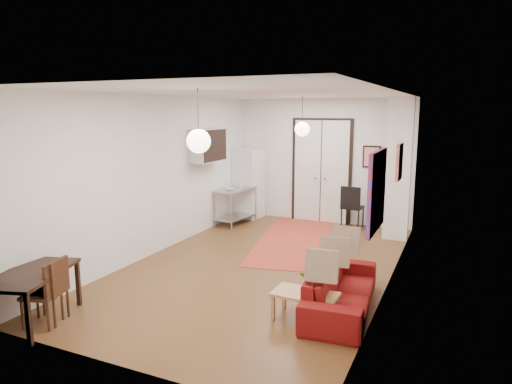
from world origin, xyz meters
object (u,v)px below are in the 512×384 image
at_px(sofa, 341,289).
at_px(dining_table, 31,278).
at_px(dining_chair_far, 46,286).
at_px(kitchen_counter, 236,201).
at_px(coffee_table, 305,297).
at_px(fridge, 249,183).
at_px(black_side_chair, 354,202).
at_px(dining_chair_near, 52,284).

relative_size(sofa, dining_table, 1.45).
distance_m(dining_table, dining_chair_far, 0.21).
distance_m(kitchen_counter, dining_chair_far, 5.51).
height_order(coffee_table, fridge, fridge).
relative_size(coffee_table, dining_table, 0.62).
bearing_deg(dining_table, sofa, 29.89).
height_order(sofa, dining_table, dining_table).
height_order(sofa, dining_chair_far, dining_chair_far).
bearing_deg(sofa, dining_table, 114.52).
bearing_deg(dining_table, coffee_table, 25.49).
xyz_separation_m(coffee_table, kitchen_counter, (-3.07, 4.13, 0.22)).
bearing_deg(coffee_table, sofa, 55.68).
bearing_deg(kitchen_counter, dining_chair_far, -80.44).
relative_size(coffee_table, black_side_chair, 0.85).
bearing_deg(dining_chair_near, kitchen_counter, 164.17).
bearing_deg(coffee_table, black_side_chair, 95.59).
distance_m(dining_chair_far, black_side_chair, 6.77).
bearing_deg(fridge, dining_chair_near, -80.60).
relative_size(sofa, fridge, 1.14).
distance_m(sofa, dining_chair_far, 3.77).
height_order(coffee_table, kitchen_counter, kitchen_counter).
relative_size(kitchen_counter, dining_chair_far, 1.42).
xyz_separation_m(dining_chair_near, black_side_chair, (2.44, 6.22, 0.10)).
xyz_separation_m(sofa, black_side_chair, (-0.82, 4.43, 0.29)).
distance_m(fridge, black_side_chair, 2.61).
xyz_separation_m(sofa, coffee_table, (-0.34, -0.50, 0.03)).
xyz_separation_m(dining_chair_far, black_side_chair, (2.44, 6.31, 0.10)).
distance_m(sofa, fridge, 5.55).
relative_size(fridge, black_side_chair, 1.75).
distance_m(kitchen_counter, fridge, 0.78).
xyz_separation_m(dining_table, dining_chair_near, (0.15, 0.17, -0.12)).
height_order(coffee_table, dining_table, dining_table).
bearing_deg(coffee_table, dining_table, -154.51).
height_order(coffee_table, dining_chair_near, dining_chair_near).
distance_m(sofa, dining_chair_near, 3.72).
xyz_separation_m(coffee_table, dining_chair_far, (-2.92, -1.39, 0.16)).
bearing_deg(dining_chair_near, black_side_chair, 141.17).
height_order(kitchen_counter, dining_chair_far, kitchen_counter).
distance_m(coffee_table, dining_chair_near, 3.20).
xyz_separation_m(kitchen_counter, dining_table, (-0.00, -5.59, 0.05)).
bearing_deg(fridge, black_side_chair, 10.07).
distance_m(kitchen_counter, dining_chair_near, 5.42).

